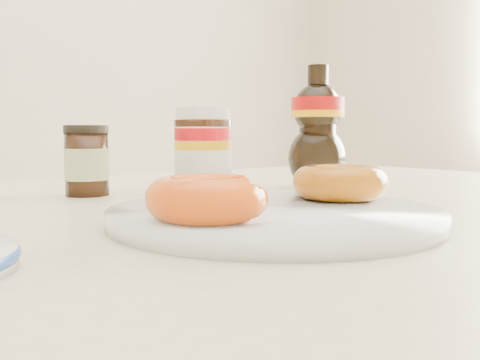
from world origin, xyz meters
TOP-DOWN VIEW (x-y plane):
  - dining_table at (0.00, 0.10)m, footprint 1.40×0.90m
  - plate at (-0.04, -0.05)m, footprint 0.29×0.29m
  - donut_bitten at (-0.12, -0.07)m, footprint 0.11×0.11m
  - donut_whole at (0.05, -0.04)m, footprint 0.10×0.10m
  - nutella_jar at (0.06, 0.22)m, footprint 0.08×0.08m
  - syrup_bottle at (0.22, 0.15)m, footprint 0.10×0.08m
  - dark_jar at (-0.09, 0.25)m, footprint 0.06×0.06m

SIDE VIEW (x-z plane):
  - dining_table at x=0.00m, z-range 0.29..1.04m
  - plate at x=-0.04m, z-range 0.75..0.76m
  - donut_bitten at x=-0.12m, z-range 0.76..0.80m
  - donut_whole at x=0.05m, z-range 0.76..0.80m
  - dark_jar at x=-0.09m, z-range 0.75..0.84m
  - nutella_jar at x=0.06m, z-range 0.75..0.87m
  - syrup_bottle at x=0.22m, z-range 0.75..0.93m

